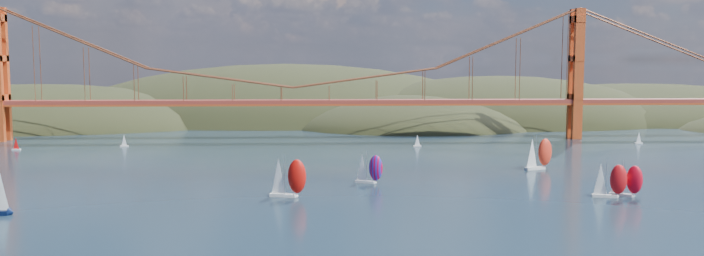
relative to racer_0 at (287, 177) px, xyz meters
name	(u,v)px	position (x,y,z in m)	size (l,w,h in m)	color
headlands	(380,141)	(41.39, 220.01, -17.51)	(725.00, 225.00, 96.00)	black
bridge	(289,63)	(-5.31, 121.72, 27.18)	(552.00, 12.00, 55.00)	maroon
racer_0	(287,177)	(0.00, 0.00, 0.00)	(9.57, 5.97, 10.70)	white
racer_1	(609,180)	(78.67, -3.79, -0.66)	(8.30, 4.73, 9.30)	silver
racer_2	(625,179)	(83.30, -2.61, -0.85)	(7.66, 6.63, 8.91)	white
racer_3	(538,153)	(74.80, 39.41, 0.00)	(9.58, 6.17, 10.71)	silver
racer_rwb	(369,168)	(21.16, 17.88, -0.84)	(7.95, 5.72, 8.93)	white
distant_boat_2	(16,144)	(-105.54, 92.08, -2.65)	(3.00, 2.00, 4.70)	silver
distant_boat_3	(124,140)	(-68.24, 100.72, -2.65)	(3.00, 2.00, 4.70)	silver
distant_boat_4	(639,138)	(135.19, 101.00, -2.65)	(3.00, 2.00, 4.70)	silver
distant_boat_8	(417,140)	(45.35, 95.91, -2.65)	(3.00, 2.00, 4.70)	silver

